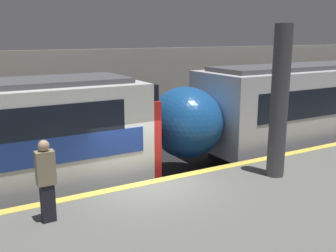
% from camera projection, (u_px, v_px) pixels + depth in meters
% --- Properties ---
extents(ground_plane, '(120.00, 120.00, 0.00)m').
position_uv_depth(ground_plane, '(145.00, 217.00, 10.77)').
color(ground_plane, black).
extents(platform, '(40.00, 4.99, 1.05)m').
position_uv_depth(platform, '(196.00, 239.00, 8.55)').
color(platform, slate).
rests_on(platform, ground).
extents(station_rear_barrier, '(50.00, 0.15, 4.32)m').
position_uv_depth(station_rear_barrier, '(75.00, 105.00, 15.47)').
color(station_rear_barrier, '#B2AD9E').
rests_on(station_rear_barrier, ground).
extents(support_pillar_near, '(0.48, 0.48, 4.12)m').
position_uv_depth(support_pillar_near, '(279.00, 102.00, 10.51)').
color(support_pillar_near, '#47474C').
rests_on(support_pillar_near, platform).
extents(person_waiting, '(0.38, 0.24, 1.77)m').
position_uv_depth(person_waiting, '(46.00, 179.00, 8.07)').
color(person_waiting, black).
rests_on(person_waiting, platform).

